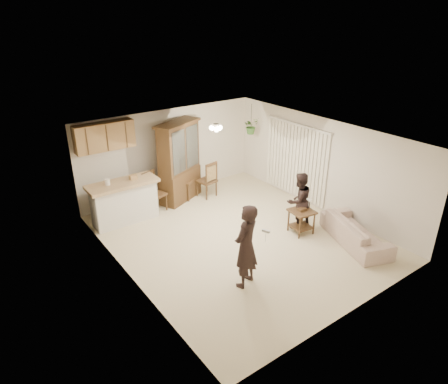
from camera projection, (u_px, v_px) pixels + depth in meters
floor at (239, 237)px, 9.59m from camera, size 6.50×6.50×0.00m
ceiling at (240, 137)px, 8.55m from camera, size 5.50×6.50×0.02m
wall_back at (170, 152)px, 11.47m from camera, size 5.50×0.02×2.50m
wall_front at (359, 254)px, 6.68m from camera, size 5.50×0.02×2.50m
wall_left at (126, 224)px, 7.60m from camera, size 0.02×6.50×2.50m
wall_right at (321, 165)px, 10.54m from camera, size 0.02×6.50×2.50m
breakfast_bar at (125, 204)px, 10.12m from camera, size 1.60×0.55×1.00m
bar_top at (122, 184)px, 9.90m from camera, size 1.75×0.70×0.08m
upper_cabinets at (104, 136)px, 9.97m from camera, size 1.50×0.34×0.70m
vertical_blinds at (295, 161)px, 11.25m from camera, size 0.06×2.30×2.10m
ceiling_fixture at (216, 128)px, 9.59m from camera, size 0.36×0.36×0.20m
hanging_plant at (251, 126)px, 11.82m from camera, size 0.43×0.37×0.48m
plant_cord at (251, 115)px, 11.69m from camera, size 0.01×0.01×0.65m
sofa at (356, 229)px, 9.23m from camera, size 1.34×2.01×0.73m
adult at (246, 245)px, 7.59m from camera, size 0.77×0.64×1.80m
child at (299, 203)px, 9.77m from camera, size 0.69×0.55×1.35m
china_hutch at (179, 162)px, 11.09m from camera, size 1.54×1.08×2.26m
side_table at (301, 221)px, 9.68m from camera, size 0.60×0.60×0.66m
chair_bar at (156, 201)px, 10.72m from camera, size 0.61×0.61×1.10m
chair_hutch_left at (184, 187)px, 11.49m from camera, size 0.74×0.74×1.19m
chair_hutch_right at (207, 186)px, 11.60m from camera, size 0.56×0.56×1.08m
controller_adult at (266, 231)px, 7.21m from camera, size 0.10×0.16×0.05m
controller_child at (309, 200)px, 9.43m from camera, size 0.05×0.13×0.04m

